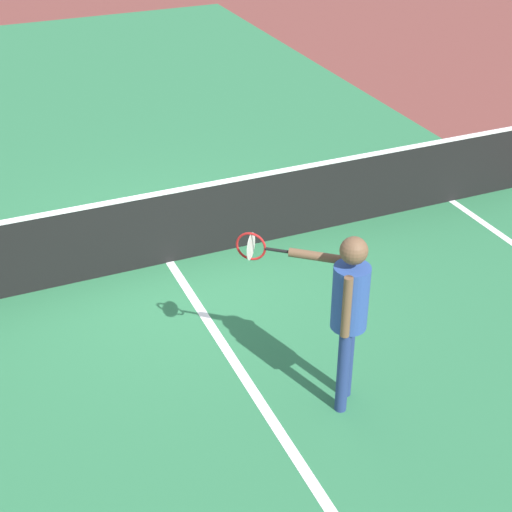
# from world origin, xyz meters

# --- Properties ---
(ground_plane) EXTENTS (60.00, 60.00, 0.00)m
(ground_plane) POSITION_xyz_m (0.00, 0.00, 0.00)
(ground_plane) COLOR brown
(court_surface_inbounds) EXTENTS (10.62, 24.40, 0.00)m
(court_surface_inbounds) POSITION_xyz_m (0.00, 0.00, 0.00)
(court_surface_inbounds) COLOR #2D7247
(court_surface_inbounds) RESTS_ON ground_plane
(line_center_service) EXTENTS (0.10, 6.40, 0.01)m
(line_center_service) POSITION_xyz_m (0.00, -3.20, 0.00)
(line_center_service) COLOR white
(line_center_service) RESTS_ON ground_plane
(net) EXTENTS (10.51, 0.09, 1.07)m
(net) POSITION_xyz_m (0.00, 0.00, 0.49)
(net) COLOR #33383D
(net) RESTS_ON ground_plane
(player_near) EXTENTS (0.89, 1.00, 1.75)m
(player_near) POSITION_xyz_m (0.69, -3.01, 1.10)
(player_near) COLOR navy
(player_near) RESTS_ON ground_plane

